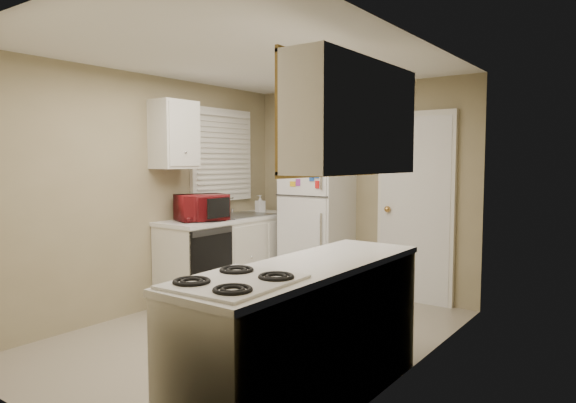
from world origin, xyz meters
The scene contains 19 objects.
floor centered at (0.00, 0.00, 0.00)m, with size 3.80×3.80×0.00m, color #B2A895.
ceiling centered at (0.00, 0.00, 2.40)m, with size 3.80×3.80×0.00m, color white.
wall_left centered at (-1.40, 0.00, 1.20)m, with size 3.80×3.80×0.00m, color gray.
wall_right centered at (1.40, 0.00, 1.20)m, with size 3.80×3.80×0.00m, color gray.
wall_back centered at (0.00, 1.90, 1.20)m, with size 2.80×2.80×0.00m, color gray.
wall_front centered at (0.00, -1.90, 1.20)m, with size 2.80×2.80×0.00m, color gray.
left_counter centered at (-1.10, 0.90, 0.45)m, with size 0.60×1.80×0.90m, color silver.
dishwasher centered at (-0.81, 0.30, 0.49)m, with size 0.03×0.58×0.72m, color black.
sink centered at (-1.10, 1.05, 0.86)m, with size 0.54×0.74×0.16m, color gray.
microwave centered at (-1.08, 0.43, 1.05)m, with size 0.28×0.50×0.34m, color maroon.
soap_bottle centered at (-1.15, 1.49, 1.00)m, with size 0.10×0.10×0.21m, color white.
window_blinds centered at (-1.36, 1.05, 1.60)m, with size 0.10×0.98×1.08m, color silver.
upper_cabinet_left centered at (-1.25, 0.22, 1.80)m, with size 0.30×0.45×0.70m, color silver.
refrigerator centered at (-0.38, 1.60, 0.83)m, with size 0.68×0.67×1.66m, color silver.
cabinet_over_fridge centered at (-0.40, 1.75, 2.00)m, with size 0.70×0.30×0.40m, color silver.
interior_door centered at (0.70, 1.86, 1.02)m, with size 0.86×0.06×2.08m, color silver.
right_counter centered at (1.10, -0.80, 0.45)m, with size 0.60×2.00×0.90m, color silver.
stove centered at (1.07, -1.43, 0.40)m, with size 0.53×0.66×0.80m, color silver.
upper_cabinet_right centered at (1.25, -0.50, 1.80)m, with size 0.30×1.20×0.70m, color silver.
Camera 1 is at (2.84, -3.38, 1.53)m, focal length 32.00 mm.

